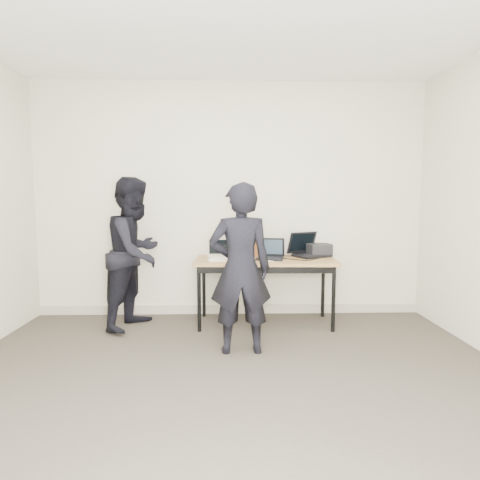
{
  "coord_description": "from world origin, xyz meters",
  "views": [
    {
      "loc": [
        -0.01,
        -2.44,
        1.38
      ],
      "look_at": [
        0.1,
        1.6,
        0.95
      ],
      "focal_mm": 30.0,
      "sensor_mm": 36.0,
      "label": 1
    }
  ],
  "objects_px": {
    "equipment_box": "(319,250)",
    "desk": "(265,264)",
    "laptop_beige": "(221,255)",
    "person_typist": "(240,269)",
    "person_observer": "(135,253)",
    "laptop_right": "(308,251)",
    "laptop_center": "(270,254)",
    "leather_satchel": "(247,245)"
  },
  "relations": [
    {
      "from": "equipment_box",
      "to": "desk",
      "type": "bearing_deg",
      "value": -163.07
    },
    {
      "from": "laptop_beige",
      "to": "person_typist",
      "type": "relative_size",
      "value": 0.2
    },
    {
      "from": "laptop_beige",
      "to": "person_observer",
      "type": "height_order",
      "value": "person_observer"
    },
    {
      "from": "laptop_right",
      "to": "equipment_box",
      "type": "bearing_deg",
      "value": -31.16
    },
    {
      "from": "laptop_center",
      "to": "person_typist",
      "type": "bearing_deg",
      "value": -101.57
    },
    {
      "from": "laptop_center",
      "to": "person_typist",
      "type": "relative_size",
      "value": 0.22
    },
    {
      "from": "laptop_center",
      "to": "equipment_box",
      "type": "relative_size",
      "value": 1.39
    },
    {
      "from": "desk",
      "to": "laptop_beige",
      "type": "relative_size",
      "value": 5.05
    },
    {
      "from": "laptop_right",
      "to": "equipment_box",
      "type": "relative_size",
      "value": 2.01
    },
    {
      "from": "desk",
      "to": "equipment_box",
      "type": "height_order",
      "value": "equipment_box"
    },
    {
      "from": "laptop_beige",
      "to": "laptop_center",
      "type": "xyz_separation_m",
      "value": [
        0.53,
        0.03,
        0.01
      ]
    },
    {
      "from": "laptop_center",
      "to": "person_observer",
      "type": "xyz_separation_m",
      "value": [
        -1.44,
        -0.04,
        0.03
      ]
    },
    {
      "from": "desk",
      "to": "laptop_right",
      "type": "relative_size",
      "value": 3.11
    },
    {
      "from": "leather_satchel",
      "to": "equipment_box",
      "type": "distance_m",
      "value": 0.81
    },
    {
      "from": "leather_satchel",
      "to": "equipment_box",
      "type": "bearing_deg",
      "value": 3.84
    },
    {
      "from": "desk",
      "to": "person_typist",
      "type": "height_order",
      "value": "person_typist"
    },
    {
      "from": "laptop_right",
      "to": "person_observer",
      "type": "xyz_separation_m",
      "value": [
        -1.89,
        -0.24,
        0.01
      ]
    },
    {
      "from": "laptop_beige",
      "to": "person_typist",
      "type": "xyz_separation_m",
      "value": [
        0.19,
        -0.76,
        -0.01
      ]
    },
    {
      "from": "equipment_box",
      "to": "person_typist",
      "type": "xyz_separation_m",
      "value": [
        -0.92,
        -0.98,
        -0.04
      ]
    },
    {
      "from": "laptop_beige",
      "to": "equipment_box",
      "type": "relative_size",
      "value": 1.24
    },
    {
      "from": "laptop_beige",
      "to": "person_observer",
      "type": "xyz_separation_m",
      "value": [
        -0.9,
        -0.01,
        0.03
      ]
    },
    {
      "from": "leather_satchel",
      "to": "person_typist",
      "type": "height_order",
      "value": "person_typist"
    },
    {
      "from": "laptop_center",
      "to": "equipment_box",
      "type": "height_order",
      "value": "laptop_center"
    },
    {
      "from": "laptop_beige",
      "to": "equipment_box",
      "type": "height_order",
      "value": "laptop_beige"
    },
    {
      "from": "laptop_center",
      "to": "laptop_right",
      "type": "relative_size",
      "value": 0.69
    },
    {
      "from": "equipment_box",
      "to": "person_observer",
      "type": "height_order",
      "value": "person_observer"
    },
    {
      "from": "desk",
      "to": "laptop_right",
      "type": "height_order",
      "value": "laptop_right"
    },
    {
      "from": "laptop_right",
      "to": "equipment_box",
      "type": "distance_m",
      "value": 0.13
    },
    {
      "from": "leather_satchel",
      "to": "person_observer",
      "type": "distance_m",
      "value": 1.23
    },
    {
      "from": "laptop_beige",
      "to": "equipment_box",
      "type": "xyz_separation_m",
      "value": [
        1.11,
        0.22,
        0.03
      ]
    },
    {
      "from": "desk",
      "to": "laptop_center",
      "type": "bearing_deg",
      "value": 4.61
    },
    {
      "from": "desk",
      "to": "person_typist",
      "type": "bearing_deg",
      "value": -108.37
    },
    {
      "from": "laptop_right",
      "to": "laptop_center",
      "type": "bearing_deg",
      "value": 175.85
    },
    {
      "from": "desk",
      "to": "laptop_beige",
      "type": "xyz_separation_m",
      "value": [
        -0.48,
        -0.03,
        0.1
      ]
    },
    {
      "from": "equipment_box",
      "to": "person_observer",
      "type": "relative_size",
      "value": 0.15
    },
    {
      "from": "desk",
      "to": "person_observer",
      "type": "height_order",
      "value": "person_observer"
    },
    {
      "from": "equipment_box",
      "to": "person_observer",
      "type": "xyz_separation_m",
      "value": [
        -2.01,
        -0.23,
        0.01
      ]
    },
    {
      "from": "leather_satchel",
      "to": "equipment_box",
      "type": "xyz_separation_m",
      "value": [
        0.81,
        -0.04,
        -0.06
      ]
    },
    {
      "from": "laptop_beige",
      "to": "laptop_center",
      "type": "bearing_deg",
      "value": -2.49
    },
    {
      "from": "laptop_right",
      "to": "leather_satchel",
      "type": "relative_size",
      "value": 1.29
    },
    {
      "from": "person_typist",
      "to": "laptop_center",
      "type": "bearing_deg",
      "value": -117.17
    },
    {
      "from": "laptop_beige",
      "to": "equipment_box",
      "type": "distance_m",
      "value": 1.13
    }
  ]
}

